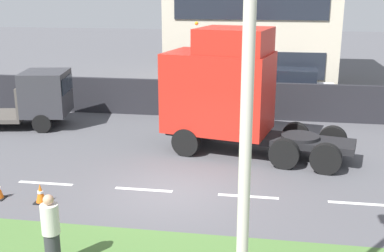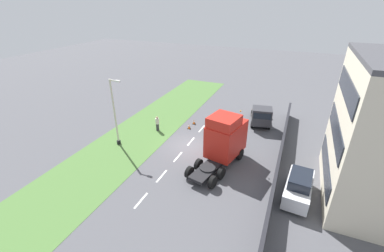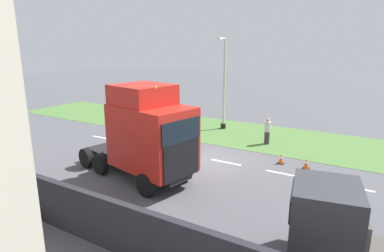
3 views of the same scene
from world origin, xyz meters
name	(u,v)px [view 3 (image 3 of 3)]	position (x,y,z in m)	size (l,w,h in m)	color
ground_plane	(212,159)	(0.00, 0.00, 0.00)	(120.00, 120.00, 0.00)	#515156
grass_verge	(249,135)	(-6.00, 0.00, 0.01)	(7.00, 44.00, 0.01)	#4C7538
lane_markings	(201,157)	(0.00, -0.70, 0.00)	(0.16, 17.80, 0.00)	white
boundary_wall	(87,215)	(9.00, 0.00, 0.87)	(0.25, 24.00, 1.75)	#232328
lorry_cab	(148,135)	(4.17, -1.21, 2.31)	(3.85, 7.17, 4.75)	black
flatbed_truck	(342,225)	(6.15, 7.38, 1.31)	(3.06, 5.63, 2.48)	#333338
lamp_post	(224,89)	(-6.65, -2.45, 3.11)	(1.32, 0.39, 6.91)	black
pedestrian	(267,131)	(-4.49, 1.77, 0.86)	(0.39, 0.39, 1.75)	#333338
traffic_cone_lead	(306,164)	(-1.30, 4.94, 0.28)	(0.36, 0.36, 0.58)	black
traffic_cone_trailing	(281,159)	(-1.37, 3.58, 0.28)	(0.36, 0.36, 0.58)	black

